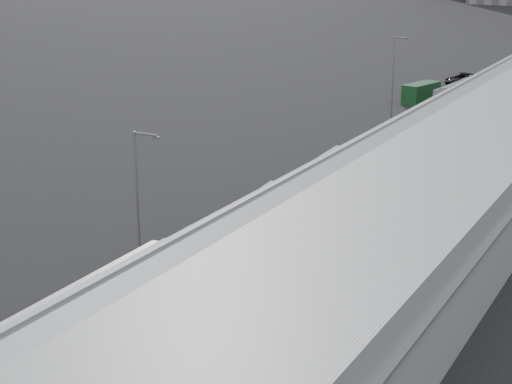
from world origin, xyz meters
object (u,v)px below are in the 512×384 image
Objects in this scene: bus_7 at (464,100)px; shipping_container at (421,93)px; bus_5 at (393,149)px; street_lamp_far at (395,71)px; suv at (462,79)px; bus_3 at (253,231)px; street_lamp_near at (139,182)px; bus_2 at (103,320)px; bus_4 at (324,186)px; bus_6 at (433,122)px.

bus_7 is 8.26m from shipping_container.
street_lamp_far reaches higher than bus_5.
bus_5 reaches higher than suv.
bus_3 is 1.51× the size of street_lamp_near.
bus_5 is at bearing -66.74° from suv.
shipping_container is at bearing 89.91° from street_lamp_near.
bus_7 is at bearing 85.11° from bus_5.
street_lamp_far is (-7.08, 66.11, 3.85)m from bus_2.
street_lamp_near reaches higher than shipping_container.
bus_6 is at bearing 85.77° from bus_4.
bus_2 is at bearing -62.23° from street_lamp_near.
bus_7 is 59.49m from street_lamp_near.
shipping_container is (-6.91, 47.86, -0.29)m from bus_4.
street_lamp_near reaches higher than bus_2.
street_lamp_near reaches higher than suv.
bus_5 is 32.07m from street_lamp_near.
bus_2 is 1.06× the size of bus_4.
bus_2 is 2.20× the size of shipping_container.
suv is at bearing 87.72° from street_lamp_far.
street_lamp_far is (-7.59, 8.60, 3.91)m from bus_6.
suv is (0.95, 16.85, -0.43)m from shipping_container.
shipping_container is at bearing 110.69° from bus_6.
bus_4 is 48.36m from shipping_container.
bus_7 is (-0.12, 55.81, 0.18)m from bus_3.
street_lamp_near is (-7.02, -15.60, 3.31)m from bus_4.
street_lamp_far is 1.55× the size of shipping_container.
suv is at bearing 92.69° from bus_2.
bus_3 is 27.81m from bus_5.
bus_7 reaches higher than bus_3.
bus_3 is at bearing -90.98° from bus_6.
bus_7 is at bearing 41.44° from street_lamp_far.
street_lamp_far reaches higher than shipping_container.
shipping_container reaches higher than suv.
bus_3 is at bearing -96.79° from bus_5.
bus_7 reaches higher than bus_4.
street_lamp_far reaches higher than bus_2.
bus_6 is 44.91m from street_lamp_near.
suv is (-5.98, 93.68, -0.83)m from bus_2.
bus_5 is 28.01m from bus_7.
bus_3 is 77.38m from suv.
street_lamp_near is at bearing -76.97° from shipping_container.
suv is (1.10, 27.56, -4.68)m from street_lamp_far.
bus_5 is at bearing 88.37° from bus_2.
bus_2 is 1.08× the size of bus_3.
bus_2 reaches higher than suv.
bus_2 is 72.35m from bus_7.
bus_4 is 28.55m from bus_6.
bus_3 is at bearing -92.56° from bus_4.
bus_2 is at bearing -95.30° from bus_3.
bus_4 reaches higher than suv.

